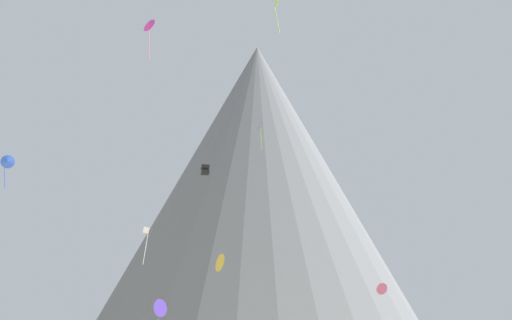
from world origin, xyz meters
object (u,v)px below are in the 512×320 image
Objects in this scene: kite_lime_high at (277,10)px; kite_white_mid at (146,238)px; kite_black_high at (205,170)px; kite_magenta_high at (149,25)px; kite_gold_mid at (220,263)px; kite_blue_mid at (8,162)px; kite_violet_high at (261,130)px; kite_indigo_low at (159,309)px; rock_massif at (257,199)px; kite_rainbow_low at (382,289)px.

kite_lime_high reaches higher than kite_white_mid.
kite_lime_high is at bearing 97.31° from kite_black_high.
kite_magenta_high is 1.98× the size of kite_gold_mid.
kite_white_mid is at bearing -114.24° from kite_lime_high.
kite_black_high is (7.08, 24.42, -9.78)m from kite_magenta_high.
kite_blue_mid is at bearing -153.00° from kite_magenta_high.
kite_white_mid is (-9.98, -4.14, 2.52)m from kite_gold_mid.
kite_violet_high is 0.72× the size of kite_indigo_low.
kite_violet_high is 30.29m from kite_lime_high.
rock_massif reaches higher than kite_black_high.
kite_indigo_low is (1.53, 20.78, -30.12)m from kite_magenta_high.
kite_violet_high is at bearing -94.70° from rock_massif.
kite_gold_mid is (9.51, 21.79, -23.86)m from kite_magenta_high.
kite_magenta_high is 27.69m from kite_white_mid.
kite_violet_high reaches higher than kite_black_high.
rock_massif is at bearing -113.82° from kite_black_high.
rock_massif is at bearing 115.48° from kite_magenta_high.
rock_massif is at bearing -138.87° from kite_violet_high.
kite_black_high is 21.39m from kite_indigo_low.
rock_massif reaches higher than kite_violet_high.
kite_blue_mid is 1.48× the size of kite_gold_mid.
kite_magenta_high is at bearing 40.83° from kite_indigo_low.
rock_massif is 31.96× the size of kite_gold_mid.
kite_violet_high is 25.59m from kite_white_mid.
kite_magenta_high is 1.02× the size of kite_white_mid.
kite_gold_mid is (2.43, -2.63, -14.08)m from kite_black_high.
kite_black_high is 0.52× the size of kite_gold_mid.
kite_lime_high is at bearing 43.39° from kite_violet_high.
kite_gold_mid is at bearing -129.38° from kite_white_mid.
kite_gold_mid is (-8.83, -38.50, -18.86)m from rock_massif.
kite_indigo_low is at bearing -121.09° from kite_lime_high.
rock_massif is at bearing -85.74° from kite_white_mid.
kite_lime_high is 0.85× the size of kite_white_mid.
kite_blue_mid is 0.86× the size of kite_violet_high.
kite_rainbow_low is 51.88m from kite_blue_mid.
kite_blue_mid is at bearing 65.63° from kite_rainbow_low.
kite_gold_mid is (-5.96, -3.63, -20.96)m from kite_violet_high.
kite_gold_mid reaches higher than kite_indigo_low.
kite_black_high is at bearing -37.38° from kite_violet_high.
kite_magenta_high is at bearing 131.28° from kite_gold_mid.
kite_white_mid is 9.53m from kite_indigo_low.
kite_magenta_high is 29.90m from kite_violet_high.
kite_indigo_low is (-13.94, -4.65, -27.22)m from kite_violet_high.
kite_lime_high is at bearing 100.78° from kite_rainbow_low.
kite_blue_mid is 31.28m from kite_gold_mid.
kite_blue_mid is at bearing 0.38° from kite_indigo_low.
kite_blue_mid is (-47.18, -18.22, 11.57)m from kite_rainbow_low.
kite_black_high reaches higher than kite_rainbow_low.
kite_gold_mid is at bearing -12.81° from kite_violet_high.
kite_violet_high is (30.41, 21.31, 12.68)m from kite_blue_mid.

